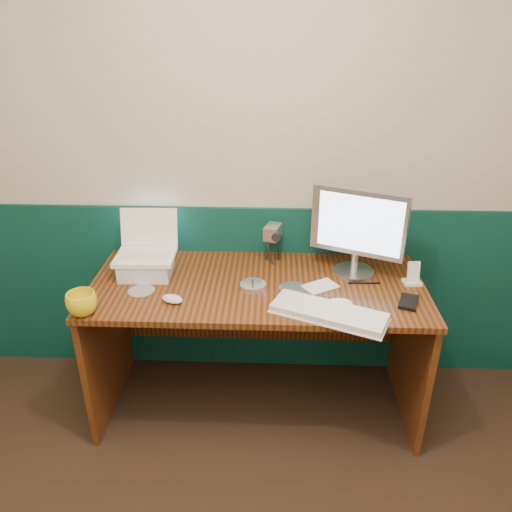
{
  "coord_description": "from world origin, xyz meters",
  "views": [
    {
      "loc": [
        0.22,
        -0.71,
        1.92
      ],
      "look_at": [
        0.14,
        1.23,
        0.97
      ],
      "focal_mm": 35.0,
      "sensor_mm": 36.0,
      "label": 1
    }
  ],
  "objects_px": {
    "laptop": "(143,237)",
    "mug": "(82,304)",
    "monitor": "(357,231)",
    "desk": "(257,347)",
    "keyboard": "(329,313)",
    "camcorder": "(273,243)"
  },
  "relations": [
    {
      "from": "monitor",
      "to": "keyboard",
      "type": "relative_size",
      "value": 0.93
    },
    {
      "from": "laptop",
      "to": "camcorder",
      "type": "bearing_deg",
      "value": 13.81
    },
    {
      "from": "keyboard",
      "to": "camcorder",
      "type": "height_order",
      "value": "camcorder"
    },
    {
      "from": "mug",
      "to": "camcorder",
      "type": "relative_size",
      "value": 0.63
    },
    {
      "from": "keyboard",
      "to": "desk",
      "type": "bearing_deg",
      "value": 162.28
    },
    {
      "from": "keyboard",
      "to": "monitor",
      "type": "bearing_deg",
      "value": 91.51
    },
    {
      "from": "monitor",
      "to": "camcorder",
      "type": "relative_size",
      "value": 2.2
    },
    {
      "from": "mug",
      "to": "camcorder",
      "type": "distance_m",
      "value": 0.97
    },
    {
      "from": "laptop",
      "to": "keyboard",
      "type": "xyz_separation_m",
      "value": [
        0.87,
        -0.35,
        -0.19
      ]
    },
    {
      "from": "laptop",
      "to": "mug",
      "type": "distance_m",
      "value": 0.44
    },
    {
      "from": "keyboard",
      "to": "laptop",
      "type": "bearing_deg",
      "value": -178.45
    },
    {
      "from": "monitor",
      "to": "keyboard",
      "type": "bearing_deg",
      "value": -88.49
    },
    {
      "from": "camcorder",
      "to": "laptop",
      "type": "bearing_deg",
      "value": -147.83
    },
    {
      "from": "desk",
      "to": "camcorder",
      "type": "xyz_separation_m",
      "value": [
        0.07,
        0.24,
        0.48
      ]
    },
    {
      "from": "desk",
      "to": "camcorder",
      "type": "bearing_deg",
      "value": 73.88
    },
    {
      "from": "laptop",
      "to": "mug",
      "type": "xyz_separation_m",
      "value": [
        -0.19,
        -0.37,
        -0.15
      ]
    },
    {
      "from": "keyboard",
      "to": "camcorder",
      "type": "relative_size",
      "value": 2.35
    },
    {
      "from": "keyboard",
      "to": "camcorder",
      "type": "distance_m",
      "value": 0.58
    },
    {
      "from": "monitor",
      "to": "desk",
      "type": "bearing_deg",
      "value": -141.94
    },
    {
      "from": "laptop",
      "to": "keyboard",
      "type": "height_order",
      "value": "laptop"
    },
    {
      "from": "desk",
      "to": "keyboard",
      "type": "bearing_deg",
      "value": -41.03
    },
    {
      "from": "laptop",
      "to": "camcorder",
      "type": "distance_m",
      "value": 0.65
    }
  ]
}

